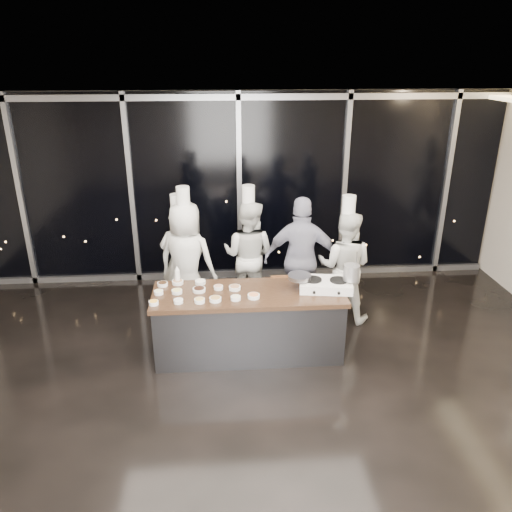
% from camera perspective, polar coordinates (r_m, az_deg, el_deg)
% --- Properties ---
extents(ground, '(9.00, 9.00, 0.00)m').
position_cam_1_polar(ground, '(6.11, -0.28, -15.52)').
color(ground, black).
rests_on(ground, ground).
extents(room_shell, '(9.02, 7.02, 3.21)m').
position_cam_1_polar(room_shell, '(5.08, 1.66, 5.09)').
color(room_shell, beige).
rests_on(room_shell, ground).
extents(window_wall, '(8.90, 0.11, 3.20)m').
position_cam_1_polar(window_wall, '(8.54, -1.92, 7.63)').
color(window_wall, black).
rests_on(window_wall, ground).
extents(demo_counter, '(2.46, 0.86, 0.90)m').
position_cam_1_polar(demo_counter, '(6.61, -0.84, -7.63)').
color(demo_counter, '#3C3D42').
rests_on(demo_counter, ground).
extents(stove, '(0.72, 0.50, 0.14)m').
position_cam_1_polar(stove, '(6.52, 7.95, -3.24)').
color(stove, white).
rests_on(stove, demo_counter).
extents(frying_pan, '(0.54, 0.34, 0.05)m').
position_cam_1_polar(frying_pan, '(6.46, 4.91, -2.35)').
color(frying_pan, gray).
rests_on(frying_pan, stove).
extents(stock_pot, '(0.23, 0.23, 0.20)m').
position_cam_1_polar(stock_pot, '(6.48, 10.85, -1.87)').
color(stock_pot, '#AEAEB0').
rests_on(stock_pot, stove).
extents(prep_bowls, '(1.36, 0.71, 0.05)m').
position_cam_1_polar(prep_bowls, '(6.39, -6.41, -4.06)').
color(prep_bowls, white).
rests_on(prep_bowls, demo_counter).
extents(squeeze_bottle, '(0.07, 0.07, 0.25)m').
position_cam_1_polar(squeeze_bottle, '(6.67, -8.97, -2.17)').
color(squeeze_bottle, white).
rests_on(squeeze_bottle, demo_counter).
extents(chef_far_left, '(0.60, 0.40, 1.85)m').
position_cam_1_polar(chef_far_left, '(7.66, -8.64, -0.38)').
color(chef_far_left, silver).
rests_on(chef_far_left, ground).
extents(chef_left, '(1.01, 0.83, 2.01)m').
position_cam_1_polar(chef_left, '(7.45, -7.93, -0.45)').
color(chef_left, silver).
rests_on(chef_left, ground).
extents(chef_center, '(1.03, 0.94, 1.96)m').
position_cam_1_polar(chef_center, '(7.65, -0.84, 0.17)').
color(chef_center, silver).
rests_on(chef_center, ground).
extents(guest, '(1.16, 0.63, 1.88)m').
position_cam_1_polar(guest, '(7.31, 5.26, -0.42)').
color(guest, '#16193D').
rests_on(guest, ground).
extents(chef_right, '(1.00, 0.90, 1.91)m').
position_cam_1_polar(chef_right, '(7.42, 10.07, -1.10)').
color(chef_right, silver).
rests_on(chef_right, ground).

